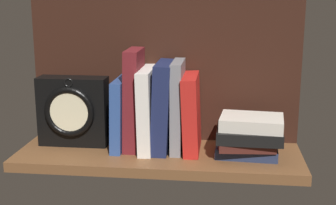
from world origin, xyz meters
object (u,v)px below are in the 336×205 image
object	(u,v)px
book_maroon_dawkins	(134,100)
book_red_requiem	(191,113)
framed_clock	(73,111)
book_navy_bierce	(163,106)
book_blue_modern	(121,113)
book_stack_side	(249,136)
book_white_catcher	(148,109)
book_gray_chess	(178,106)

from	to	relation	value
book_maroon_dawkins	book_red_requiem	world-z (taller)	book_maroon_dawkins
framed_clock	book_navy_bierce	bearing A→B (deg)	-1.03
book_maroon_dawkins	book_blue_modern	bearing A→B (deg)	-180.00
book_red_requiem	framed_clock	bearing A→B (deg)	179.21
book_maroon_dawkins	book_red_requiem	distance (cm)	15.30
book_blue_modern	framed_clock	world-z (taller)	framed_clock
book_blue_modern	book_stack_side	world-z (taller)	book_blue_modern
book_red_requiem	book_stack_side	size ratio (longest dim) A/B	1.16
book_white_catcher	book_navy_bierce	distance (cm)	4.09
book_white_catcher	book_stack_side	distance (cm)	26.48
book_gray_chess	book_stack_side	world-z (taller)	book_gray_chess
book_gray_chess	framed_clock	size ratio (longest dim) A/B	1.24
book_blue_modern	book_navy_bierce	distance (cm)	11.35
book_white_catcher	book_stack_side	size ratio (longest dim) A/B	1.25
book_navy_bierce	book_stack_side	distance (cm)	22.81
book_gray_chess	book_red_requiem	world-z (taller)	book_gray_chess
book_blue_modern	book_white_catcher	xyz separation A→B (cm)	(7.13, 0.00, 1.38)
book_navy_bierce	framed_clock	world-z (taller)	book_navy_bierce
book_maroon_dawkins	book_red_requiem	bearing A→B (deg)	-0.00
book_maroon_dawkins	framed_clock	distance (cm)	16.87
book_white_catcher	book_gray_chess	xyz separation A→B (cm)	(7.73, 0.00, 1.02)
book_navy_bierce	book_gray_chess	xyz separation A→B (cm)	(3.72, 0.00, 0.20)
book_maroon_dawkins	book_navy_bierce	distance (cm)	7.87
book_maroon_dawkins	book_gray_chess	size ratio (longest dim) A/B	1.12
framed_clock	book_stack_side	size ratio (longest dim) A/B	1.11
book_blue_modern	book_gray_chess	xyz separation A→B (cm)	(14.86, 0.00, 2.41)
framed_clock	book_maroon_dawkins	bearing A→B (deg)	-1.51
book_maroon_dawkins	book_gray_chess	bearing A→B (deg)	-0.00
book_blue_modern	book_red_requiem	distance (cm)	18.40
book_red_requiem	book_stack_side	bearing A→B (deg)	-13.54
book_white_catcher	book_stack_side	bearing A→B (deg)	-7.71
book_navy_bierce	book_red_requiem	world-z (taller)	book_navy_bierce
book_gray_chess	book_red_requiem	xyz separation A→B (cm)	(3.53, 0.00, -1.77)
book_blue_modern	book_gray_chess	world-z (taller)	book_gray_chess
book_navy_bierce	book_stack_side	xyz separation A→B (cm)	(21.72, -3.48, -6.02)
book_maroon_dawkins	book_red_requiem	size ratio (longest dim) A/B	1.33
book_gray_chess	book_blue_modern	bearing A→B (deg)	180.00
book_blue_modern	framed_clock	distance (cm)	13.03
book_white_catcher	framed_clock	size ratio (longest dim) A/B	1.13
book_blue_modern	book_stack_side	distance (cm)	33.26
book_blue_modern	book_stack_side	xyz separation A→B (cm)	(32.85, -3.48, -3.82)
book_maroon_dawkins	book_stack_side	size ratio (longest dim) A/B	1.54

